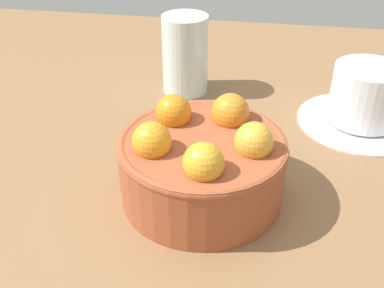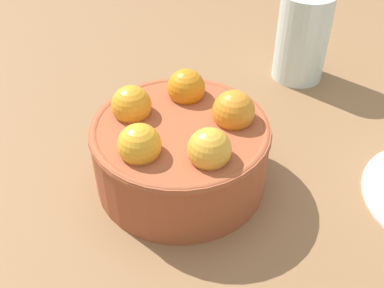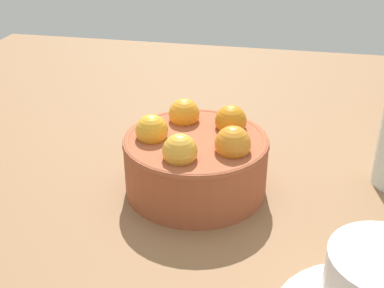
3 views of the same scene
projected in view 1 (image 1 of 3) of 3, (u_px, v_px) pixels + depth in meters
The scene contains 4 objects.
ground_plane at pixel (201, 208), 48.67cm from camera, with size 112.68×116.19×3.65cm, color brown.
terracotta_bowl at pixel (202, 162), 45.44cm from camera, with size 16.51×16.51×9.46cm.
coffee_cup at pixel (365, 100), 58.18cm from camera, with size 16.14×16.14×7.74cm.
water_glass at pixel (185, 55), 65.05cm from camera, with size 6.46×6.46×11.05cm, color silver.
Camera 1 is at (36.78, 5.40, 30.33)cm, focal length 43.24 mm.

